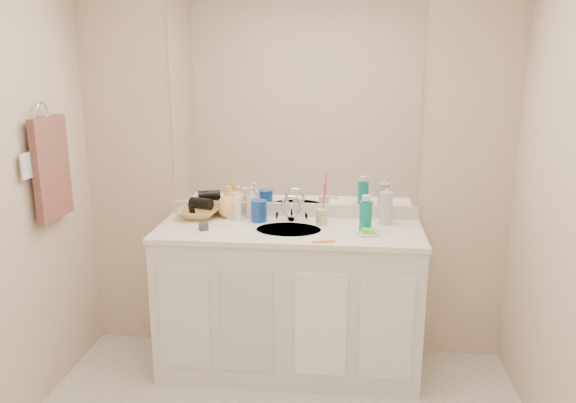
% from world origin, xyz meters
% --- Properties ---
extents(wall_back, '(2.60, 0.02, 2.40)m').
position_xyz_m(wall_back, '(0.00, 1.30, 1.20)').
color(wall_back, beige).
rests_on(wall_back, floor).
extents(vanity_cabinet, '(1.50, 0.55, 0.85)m').
position_xyz_m(vanity_cabinet, '(0.00, 1.02, 0.42)').
color(vanity_cabinet, white).
rests_on(vanity_cabinet, floor).
extents(countertop, '(1.52, 0.57, 0.03)m').
position_xyz_m(countertop, '(0.00, 1.02, 0.86)').
color(countertop, white).
rests_on(countertop, vanity_cabinet).
extents(backsplash, '(1.52, 0.03, 0.08)m').
position_xyz_m(backsplash, '(0.00, 1.29, 0.92)').
color(backsplash, silver).
rests_on(backsplash, countertop).
extents(sink_basin, '(0.37, 0.37, 0.02)m').
position_xyz_m(sink_basin, '(0.00, 1.00, 0.87)').
color(sink_basin, beige).
rests_on(sink_basin, countertop).
extents(faucet, '(0.02, 0.02, 0.11)m').
position_xyz_m(faucet, '(0.00, 1.18, 0.94)').
color(faucet, silver).
rests_on(faucet, countertop).
extents(mirror, '(1.48, 0.01, 1.20)m').
position_xyz_m(mirror, '(0.00, 1.29, 1.56)').
color(mirror, white).
rests_on(mirror, wall_back).
extents(blue_mug, '(0.12, 0.12, 0.13)m').
position_xyz_m(blue_mug, '(-0.19, 1.15, 0.94)').
color(blue_mug, '#163F98').
rests_on(blue_mug, countertop).
extents(tan_cup, '(0.08, 0.08, 0.09)m').
position_xyz_m(tan_cup, '(0.18, 1.12, 0.93)').
color(tan_cup, beige).
rests_on(tan_cup, countertop).
extents(toothbrush, '(0.02, 0.04, 0.20)m').
position_xyz_m(toothbrush, '(0.19, 1.12, 1.03)').
color(toothbrush, '#EE3E82').
rests_on(toothbrush, tan_cup).
extents(mouthwash_bottle, '(0.08, 0.08, 0.17)m').
position_xyz_m(mouthwash_bottle, '(0.43, 1.03, 0.96)').
color(mouthwash_bottle, '#0B887A').
rests_on(mouthwash_bottle, countertop).
extents(clear_pump_bottle, '(0.09, 0.09, 0.19)m').
position_xyz_m(clear_pump_bottle, '(0.55, 1.17, 0.98)').
color(clear_pump_bottle, silver).
rests_on(clear_pump_bottle, countertop).
extents(soap_dish, '(0.13, 0.12, 0.01)m').
position_xyz_m(soap_dish, '(0.44, 0.94, 0.89)').
color(soap_dish, silver).
rests_on(soap_dish, countertop).
extents(green_soap, '(0.07, 0.05, 0.02)m').
position_xyz_m(green_soap, '(0.44, 0.94, 0.90)').
color(green_soap, '#7EDB35').
rests_on(green_soap, soap_dish).
extents(orange_comb, '(0.13, 0.06, 0.01)m').
position_xyz_m(orange_comb, '(0.21, 0.79, 0.88)').
color(orange_comb, orange).
rests_on(orange_comb, countertop).
extents(dark_jar, '(0.07, 0.07, 0.04)m').
position_xyz_m(dark_jar, '(-0.48, 0.95, 0.90)').
color(dark_jar, '#383940').
rests_on(dark_jar, countertop).
extents(extra_white_bottle, '(0.05, 0.05, 0.14)m').
position_xyz_m(extra_white_bottle, '(-0.32, 1.16, 0.95)').
color(extra_white_bottle, white).
rests_on(extra_white_bottle, countertop).
extents(soap_bottle_white, '(0.08, 0.08, 0.19)m').
position_xyz_m(soap_bottle_white, '(-0.25, 1.23, 0.97)').
color(soap_bottle_white, silver).
rests_on(soap_bottle_white, countertop).
extents(soap_bottle_cream, '(0.08, 0.08, 0.16)m').
position_xyz_m(soap_bottle_cream, '(-0.36, 1.21, 0.96)').
color(soap_bottle_cream, '#F0EAC4').
rests_on(soap_bottle_cream, countertop).
extents(soap_bottle_yellow, '(0.15, 0.15, 0.19)m').
position_xyz_m(soap_bottle_yellow, '(-0.39, 1.23, 0.98)').
color(soap_bottle_yellow, '#FEC263').
rests_on(soap_bottle_yellow, countertop).
extents(wicker_basket, '(0.26, 0.26, 0.06)m').
position_xyz_m(wicker_basket, '(-0.57, 1.19, 0.91)').
color(wicker_basket, tan).
rests_on(wicker_basket, countertop).
extents(hair_dryer, '(0.15, 0.11, 0.07)m').
position_xyz_m(hair_dryer, '(-0.55, 1.19, 0.97)').
color(hair_dryer, black).
rests_on(hair_dryer, wicker_basket).
extents(towel_ring, '(0.01, 0.11, 0.11)m').
position_xyz_m(towel_ring, '(-1.27, 0.77, 1.55)').
color(towel_ring, silver).
rests_on(towel_ring, wall_left).
extents(hand_towel, '(0.04, 0.32, 0.55)m').
position_xyz_m(hand_towel, '(-1.25, 0.77, 1.25)').
color(hand_towel, brown).
rests_on(hand_towel, towel_ring).
extents(switch_plate, '(0.01, 0.08, 0.13)m').
position_xyz_m(switch_plate, '(-1.27, 0.57, 1.30)').
color(switch_plate, white).
rests_on(switch_plate, wall_left).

